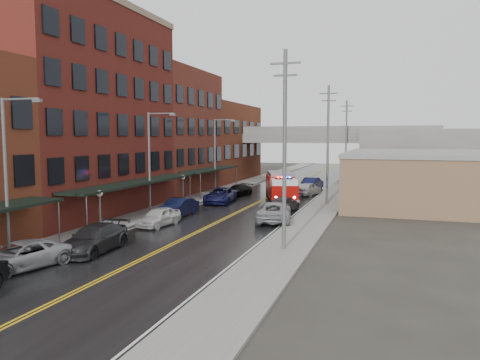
% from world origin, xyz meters
% --- Properties ---
extents(road, '(11.00, 160.00, 0.02)m').
position_xyz_m(road, '(0.00, 30.00, 0.01)').
color(road, black).
rests_on(road, ground).
extents(sidewalk_left, '(3.00, 160.00, 0.15)m').
position_xyz_m(sidewalk_left, '(-7.30, 30.00, 0.07)').
color(sidewalk_left, slate).
rests_on(sidewalk_left, ground).
extents(sidewalk_right, '(3.00, 160.00, 0.15)m').
position_xyz_m(sidewalk_right, '(7.30, 30.00, 0.07)').
color(sidewalk_right, slate).
rests_on(sidewalk_right, ground).
extents(curb_left, '(0.30, 160.00, 0.15)m').
position_xyz_m(curb_left, '(-5.65, 30.00, 0.07)').
color(curb_left, gray).
rests_on(curb_left, ground).
extents(curb_right, '(0.30, 160.00, 0.15)m').
position_xyz_m(curb_right, '(5.65, 30.00, 0.07)').
color(curb_right, gray).
rests_on(curb_right, ground).
extents(brick_building_b, '(9.00, 20.00, 18.00)m').
position_xyz_m(brick_building_b, '(-13.30, 23.00, 9.00)').
color(brick_building_b, maroon).
rests_on(brick_building_b, ground).
extents(brick_building_c, '(9.00, 15.00, 15.00)m').
position_xyz_m(brick_building_c, '(-13.30, 40.50, 7.50)').
color(brick_building_c, brown).
rests_on(brick_building_c, ground).
extents(brick_building_far, '(9.00, 20.00, 12.00)m').
position_xyz_m(brick_building_far, '(-13.30, 58.00, 6.00)').
color(brick_building_far, brown).
rests_on(brick_building_far, ground).
extents(tan_building, '(14.00, 22.00, 5.00)m').
position_xyz_m(tan_building, '(16.00, 40.00, 2.50)').
color(tan_building, '#7E6244').
rests_on(tan_building, ground).
extents(right_far_block, '(18.00, 30.00, 8.00)m').
position_xyz_m(right_far_block, '(18.00, 70.00, 4.00)').
color(right_far_block, slate).
rests_on(right_far_block, ground).
extents(awning_1, '(2.60, 18.00, 3.09)m').
position_xyz_m(awning_1, '(-7.49, 23.00, 2.99)').
color(awning_1, black).
rests_on(awning_1, ground).
extents(awning_2, '(2.60, 13.00, 3.09)m').
position_xyz_m(awning_2, '(-7.49, 40.50, 2.99)').
color(awning_2, black).
rests_on(awning_2, ground).
extents(globe_lamp_1, '(0.44, 0.44, 3.12)m').
position_xyz_m(globe_lamp_1, '(-6.40, 16.00, 2.31)').
color(globe_lamp_1, '#59595B').
rests_on(globe_lamp_1, ground).
extents(globe_lamp_2, '(0.44, 0.44, 3.12)m').
position_xyz_m(globe_lamp_2, '(-6.40, 30.00, 2.31)').
color(globe_lamp_2, '#59595B').
rests_on(globe_lamp_2, ground).
extents(street_lamp_0, '(2.64, 0.22, 9.00)m').
position_xyz_m(street_lamp_0, '(-6.55, 8.00, 5.19)').
color(street_lamp_0, '#59595B').
rests_on(street_lamp_0, ground).
extents(street_lamp_1, '(2.64, 0.22, 9.00)m').
position_xyz_m(street_lamp_1, '(-6.55, 24.00, 5.19)').
color(street_lamp_1, '#59595B').
rests_on(street_lamp_1, ground).
extents(street_lamp_2, '(2.64, 0.22, 9.00)m').
position_xyz_m(street_lamp_2, '(-6.55, 40.00, 5.19)').
color(street_lamp_2, '#59595B').
rests_on(street_lamp_2, ground).
extents(utility_pole_0, '(1.80, 0.24, 12.00)m').
position_xyz_m(utility_pole_0, '(7.20, 15.00, 6.31)').
color(utility_pole_0, '#59595B').
rests_on(utility_pole_0, ground).
extents(utility_pole_1, '(1.80, 0.24, 12.00)m').
position_xyz_m(utility_pole_1, '(7.20, 35.00, 6.31)').
color(utility_pole_1, '#59595B').
rests_on(utility_pole_1, ground).
extents(utility_pole_2, '(1.80, 0.24, 12.00)m').
position_xyz_m(utility_pole_2, '(7.20, 55.00, 6.31)').
color(utility_pole_2, '#59595B').
rests_on(utility_pole_2, ground).
extents(overpass, '(40.00, 10.00, 7.50)m').
position_xyz_m(overpass, '(0.00, 62.00, 5.99)').
color(overpass, slate).
rests_on(overpass, ground).
extents(fire_truck, '(5.38, 8.87, 3.09)m').
position_xyz_m(fire_truck, '(2.17, 36.23, 1.67)').
color(fire_truck, '#950A06').
rests_on(fire_truck, ground).
extents(parked_car_left_2, '(3.69, 5.67, 1.45)m').
position_xyz_m(parked_car_left_2, '(-5.00, 6.87, 0.73)').
color(parked_car_left_2, gray).
rests_on(parked_car_left_2, ground).
extents(parked_car_left_3, '(2.55, 5.67, 1.61)m').
position_xyz_m(parked_car_left_3, '(-3.60, 11.30, 0.81)').
color(parked_car_left_3, black).
rests_on(parked_car_left_3, ground).
extents(parked_car_left_4, '(2.21, 4.50, 1.48)m').
position_xyz_m(parked_car_left_4, '(-3.76, 19.84, 0.74)').
color(parked_car_left_4, silver).
rests_on(parked_car_left_4, ground).
extents(parked_car_left_5, '(2.12, 4.98, 1.60)m').
position_xyz_m(parked_car_left_5, '(-4.21, 24.16, 0.80)').
color(parked_car_left_5, black).
rests_on(parked_car_left_5, ground).
extents(parked_car_left_6, '(3.25, 5.97, 1.59)m').
position_xyz_m(parked_car_left_6, '(-3.63, 33.20, 0.79)').
color(parked_car_left_6, '#111342').
rests_on(parked_car_left_6, ground).
extents(parked_car_left_7, '(2.95, 5.02, 1.37)m').
position_xyz_m(parked_car_left_7, '(-3.60, 38.90, 0.68)').
color(parked_car_left_7, black).
rests_on(parked_car_left_7, ground).
extents(parked_car_right_0, '(3.84, 6.34, 1.64)m').
position_xyz_m(parked_car_right_0, '(4.27, 24.42, 0.82)').
color(parked_car_right_0, gray).
rests_on(parked_car_right_0, ground).
extents(parked_car_right_1, '(2.37, 4.93, 1.38)m').
position_xyz_m(parked_car_right_1, '(3.90, 29.89, 0.69)').
color(parked_car_right_1, '#272729').
rests_on(parked_car_right_1, ground).
extents(parked_car_right_2, '(2.89, 4.94, 1.58)m').
position_xyz_m(parked_car_right_2, '(4.02, 42.61, 0.79)').
color(parked_car_right_2, '#B2B2B2').
rests_on(parked_car_right_2, ground).
extents(parked_car_right_3, '(2.25, 5.22, 1.67)m').
position_xyz_m(parked_car_right_3, '(3.60, 48.45, 0.84)').
color(parked_car_right_3, black).
rests_on(parked_car_right_3, ground).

